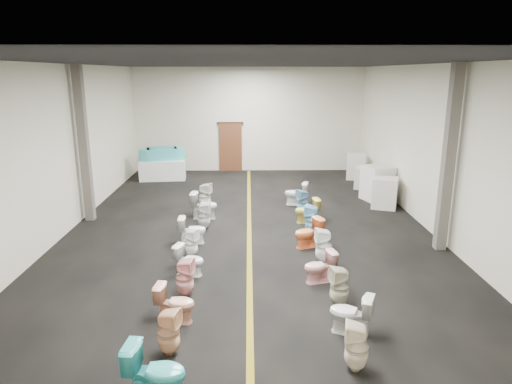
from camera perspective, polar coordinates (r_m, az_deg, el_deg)
floor at (r=12.83m, az=-0.86°, el=-4.71°), size 16.00×16.00×0.00m
ceiling at (r=12.10m, az=-0.94°, el=15.82°), size 16.00×16.00×0.00m
wall_back at (r=20.20m, az=-0.94°, el=8.99°), size 10.00×0.00×10.00m
wall_front at (r=4.57m, az=-0.72°, el=-11.52°), size 10.00×0.00×10.00m
wall_left at (r=13.24m, az=-23.16°, el=4.77°), size 0.00×16.00×16.00m
wall_right at (r=13.25m, az=21.36°, el=4.95°), size 0.00×16.00×16.00m
aisle_stripe at (r=12.83m, az=-0.86°, el=-4.70°), size 0.12×15.60×0.01m
back_door at (r=20.31m, az=-3.19°, el=5.59°), size 1.00×0.10×2.10m
door_frame at (r=20.18m, az=-3.23°, el=8.59°), size 1.15×0.08×0.10m
column_left at (r=14.08m, az=-20.72°, el=5.53°), size 0.25×0.25×4.50m
column_right at (r=11.79m, az=22.92°, el=3.70°), size 0.25×0.25×4.50m
display_table at (r=19.10m, az=-11.58°, el=2.76°), size 1.91×1.09×0.81m
bathtub at (r=18.98m, az=-11.68°, el=4.72°), size 1.82×0.97×0.55m
appliance_crate_a at (r=15.33m, az=15.79°, el=-0.11°), size 0.98×0.98×0.98m
appliance_crate_b at (r=16.16m, az=14.91°, el=1.07°), size 1.10×1.10×1.19m
appliance_crate_c at (r=17.73m, az=13.48°, el=1.75°), size 0.93×0.93×0.82m
appliance_crate_d at (r=19.23m, az=12.34°, el=3.12°), size 0.85×0.85×1.02m
toilet_left_0 at (r=6.65m, az=-12.43°, el=-21.16°), size 0.85×0.54×0.82m
toilet_left_1 at (r=7.49m, az=-10.87°, el=-16.81°), size 0.42×0.42×0.77m
toilet_left_2 at (r=8.34m, az=-10.07°, el=-13.54°), size 0.73×0.47×0.70m
toilet_left_3 at (r=9.17m, az=-8.89°, el=-10.50°), size 0.41×0.40×0.78m
toilet_left_4 at (r=10.08m, az=-8.32°, el=-8.42°), size 0.74×0.56×0.67m
toilet_left_5 at (r=10.99m, az=-8.10°, el=-6.33°), size 0.42×0.42×0.70m
toilet_left_6 at (r=11.84m, az=-7.96°, el=-4.73°), size 0.69×0.40×0.71m
toilet_left_7 at (r=12.82m, az=-6.54°, el=-3.02°), size 0.36×0.36×0.77m
toilet_left_8 at (r=13.76m, az=-6.49°, el=-1.68°), size 0.84×0.55×0.81m
toilet_left_9 at (r=14.67m, az=-6.41°, el=-0.54°), size 0.49×0.48×0.86m
toilet_right_0 at (r=7.18m, az=12.46°, el=-18.38°), size 0.42×0.42×0.78m
toilet_right_1 at (r=8.03m, az=11.76°, el=-14.69°), size 0.82×0.66×0.73m
toilet_right_2 at (r=8.84m, az=10.39°, el=-11.53°), size 0.43×0.43×0.79m
toilet_right_3 at (r=9.73m, az=7.98°, el=-9.25°), size 0.74×0.52×0.68m
toilet_right_4 at (r=10.63m, az=8.45°, el=-6.68°), size 0.41×0.40×0.84m
toilet_right_5 at (r=11.54m, az=6.56°, el=-5.11°), size 0.84×0.68×0.75m
toilet_right_6 at (r=12.38m, az=7.03°, el=-3.49°), size 0.50×0.49×0.84m
toilet_right_7 at (r=13.40m, az=6.41°, el=-2.33°), size 0.76×0.50×0.72m
toilet_right_8 at (r=14.17m, az=5.87°, el=-1.23°), size 0.47×0.46×0.79m
toilet_right_9 at (r=15.13m, az=5.04°, el=-0.19°), size 0.84×0.60×0.78m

